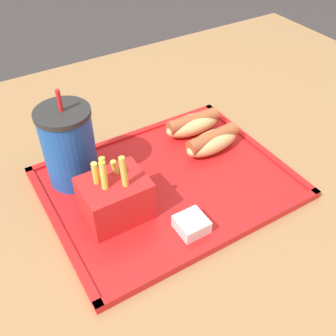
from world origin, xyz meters
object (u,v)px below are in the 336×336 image
at_px(fries_carton, 116,199).
at_px(sauce_cup_mayo, 192,224).
at_px(hot_dog_far, 193,124).
at_px(soda_cup, 69,146).
at_px(hot_dog_near, 212,141).

distance_m(fries_carton, sauce_cup_mayo, 0.12).
relative_size(hot_dog_far, fries_carton, 0.97).
bearing_deg(sauce_cup_mayo, hot_dog_far, 55.71).
bearing_deg(soda_cup, hot_dog_far, 0.51).
relative_size(soda_cup, hot_dog_near, 1.47).
bearing_deg(hot_dog_far, soda_cup, -179.49).
xyz_separation_m(soda_cup, fries_carton, (0.02, -0.12, -0.03)).
distance_m(soda_cup, fries_carton, 0.12).
height_order(hot_dog_far, hot_dog_near, same).
relative_size(soda_cup, sauce_cup_mayo, 3.92).
bearing_deg(soda_cup, sauce_cup_mayo, -62.03).
bearing_deg(hot_dog_near, soda_cup, 165.66).
xyz_separation_m(soda_cup, hot_dog_near, (0.24, -0.06, -0.05)).
xyz_separation_m(hot_dog_far, sauce_cup_mayo, (-0.14, -0.20, -0.01)).
relative_size(soda_cup, hot_dog_far, 1.48).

